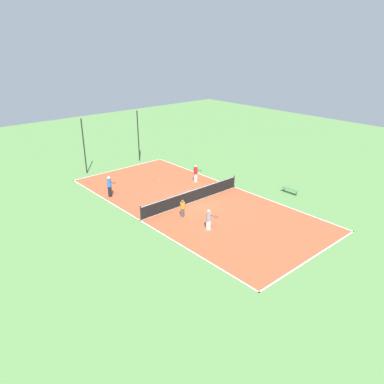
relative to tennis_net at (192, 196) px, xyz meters
The scene contains 12 objects.
ground_plane 0.58m from the tennis_net, ahead, with size 80.00×80.00×0.00m, color #60934C.
court_surface 0.57m from the tennis_net, ahead, with size 10.22×22.34×0.02m.
tennis_net is the anchor object (origin of this frame).
bench 8.60m from the tennis_net, 29.14° to the right, with size 0.36×1.53×0.45m.
player_center_orange 2.80m from the tennis_net, 145.58° to the right, with size 0.50×0.50×1.36m.
player_baseline_gray 4.91m from the tennis_net, 117.68° to the right, with size 0.48×0.97×1.54m.
player_coach_red 4.63m from the tennis_net, 44.58° to the left, with size 0.38×0.95×1.66m.
player_near_blue 6.98m from the tennis_net, 129.44° to the left, with size 0.49×0.98×1.81m.
tennis_ball_midcourt 5.88m from the tennis_net, 80.50° to the left, with size 0.07×0.07×0.07m, color #CCE033.
tennis_ball_far_baseline 6.48m from the tennis_net, 48.82° to the right, with size 0.07×0.07×0.07m, color #CCE033.
fence_post_back_left 12.82m from the tennis_net, 104.27° to the left, with size 0.12×0.12×5.42m.
fence_post_back_right 12.82m from the tennis_net, 75.73° to the left, with size 0.12×0.12×5.42m.
Camera 1 is at (-18.34, -20.93, 12.32)m, focal length 35.00 mm.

